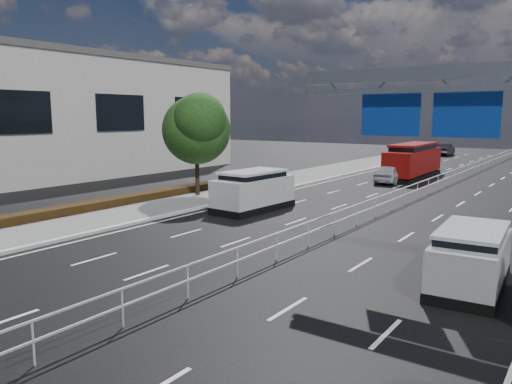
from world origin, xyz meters
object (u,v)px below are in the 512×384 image
Objects in this scene: near_car_silver at (390,174)px; silver_minivan at (471,258)px; red_bus at (413,160)px; white_minivan at (253,191)px; near_car_dark at (444,149)px; overhead_gantry at (492,104)px.

silver_minivan reaches higher than near_car_silver.
near_car_silver is at bearing -97.28° from red_bus.
near_car_silver is (2.23, 15.52, -0.37)m from white_minivan.
near_car_dark is (-4.01, 25.95, -0.72)m from red_bus.
red_bus is at bearing 97.39° from near_car_dark.
white_minivan reaches higher than near_car_silver.
overhead_gantry is at bearing 47.44° from silver_minivan.
near_car_dark is (-14.43, 52.12, -4.81)m from overhead_gantry.
near_car_dark reaches higher than near_car_silver.
white_minivan is 1.09× the size of near_car_dark.
overhead_gantry is 15.20m from white_minivan.
white_minivan is 1.24× the size of near_car_silver.
white_minivan is at bearing 149.37° from silver_minivan.
overhead_gantry is 2.41× the size of near_car_silver.
overhead_gantry is at bearing -69.70° from red_bus.
overhead_gantry reaches higher than near_car_dark.
red_bus is at bearing -101.46° from near_car_silver.
overhead_gantry is 2.20× the size of silver_minivan.
near_car_dark is at bearing 94.83° from white_minivan.
overhead_gantry is 28.46m from red_bus.
overhead_gantry is at bearing -22.44° from white_minivan.
near_car_silver is (-10.87, 21.79, -4.88)m from overhead_gantry.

